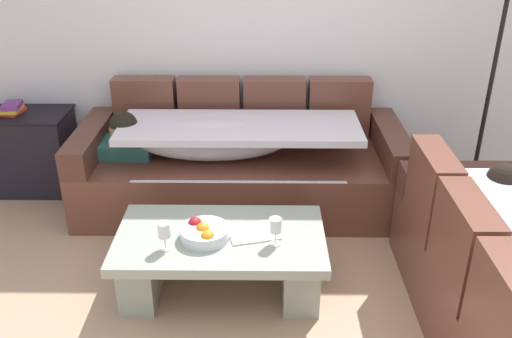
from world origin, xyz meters
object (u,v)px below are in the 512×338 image
at_px(side_cabinet, 27,151).
at_px(floor_lamp, 491,58).
at_px(couch_along_wall, 236,164).
at_px(wine_glass_near_left, 164,231).
at_px(fruit_bowl, 204,233).
at_px(wine_glass_near_right, 275,226).
at_px(open_magazine, 253,232).
at_px(coffee_table, 221,255).
at_px(book_stack_on_cabinet, 11,109).

bearing_deg(side_cabinet, floor_lamp, -2.24).
relative_size(couch_along_wall, wine_glass_near_left, 14.30).
distance_m(fruit_bowl, floor_lamp, 2.36).
bearing_deg(wine_glass_near_right, wine_glass_near_left, -174.86).
height_order(wine_glass_near_left, open_magazine, wine_glass_near_left).
distance_m(coffee_table, floor_lamp, 2.33).
bearing_deg(side_cabinet, wine_glass_near_right, -35.30).
relative_size(coffee_table, side_cabinet, 1.67).
bearing_deg(couch_along_wall, wine_glass_near_left, -105.61).
distance_m(wine_glass_near_right, book_stack_on_cabinet, 2.42).
relative_size(couch_along_wall, floor_lamp, 1.22).
bearing_deg(book_stack_on_cabinet, open_magazine, -34.01).
bearing_deg(wine_glass_near_right, coffee_table, 163.51).
distance_m(couch_along_wall, side_cabinet, 1.67).
bearing_deg(side_cabinet, fruit_bowl, -40.67).
bearing_deg(wine_glass_near_left, couch_along_wall, 74.39).
height_order(couch_along_wall, wine_glass_near_right, couch_along_wall).
xyz_separation_m(couch_along_wall, book_stack_on_cabinet, (-1.71, 0.23, 0.35)).
relative_size(wine_glass_near_left, open_magazine, 0.59).
bearing_deg(couch_along_wall, floor_lamp, 2.91).
relative_size(couch_along_wall, coffee_table, 1.98).
bearing_deg(coffee_table, side_cabinet, 141.77).
distance_m(open_magazine, side_cabinet, 2.20).
xyz_separation_m(couch_along_wall, coffee_table, (-0.04, -1.05, -0.09)).
relative_size(fruit_bowl, floor_lamp, 0.14).
xyz_separation_m(open_magazine, floor_lamp, (1.64, 1.12, 0.73)).
xyz_separation_m(couch_along_wall, open_magazine, (0.15, -1.03, 0.05)).
distance_m(couch_along_wall, fruit_bowl, 1.10).
bearing_deg(open_magazine, wine_glass_near_left, -175.66).
distance_m(fruit_bowl, open_magazine, 0.28).
relative_size(coffee_table, open_magazine, 4.29).
xyz_separation_m(open_magazine, side_cabinet, (-1.80, 1.25, -0.06)).
bearing_deg(book_stack_on_cabinet, side_cabinet, -1.95).
distance_m(couch_along_wall, coffee_table, 1.05).
bearing_deg(fruit_bowl, wine_glass_near_left, -152.68).
xyz_separation_m(coffee_table, book_stack_on_cabinet, (-1.67, 1.27, 0.44)).
xyz_separation_m(coffee_table, open_magazine, (0.19, 0.02, 0.15)).
xyz_separation_m(book_stack_on_cabinet, floor_lamp, (3.50, -0.14, 0.44)).
bearing_deg(wine_glass_near_right, side_cabinet, 144.70).
relative_size(wine_glass_near_left, floor_lamp, 0.09).
height_order(fruit_bowl, book_stack_on_cabinet, book_stack_on_cabinet).
distance_m(wine_glass_near_left, side_cabinet, 1.95).
bearing_deg(wine_glass_near_right, book_stack_on_cabinet, 145.45).
relative_size(couch_along_wall, open_magazine, 8.48).
bearing_deg(open_magazine, couch_along_wall, 83.60).
bearing_deg(fruit_bowl, couch_along_wall, 83.24).
distance_m(coffee_table, wine_glass_near_left, 0.41).
bearing_deg(floor_lamp, wine_glass_near_left, -148.84).
bearing_deg(wine_glass_near_left, side_cabinet, 133.02).
relative_size(couch_along_wall, fruit_bowl, 8.48).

